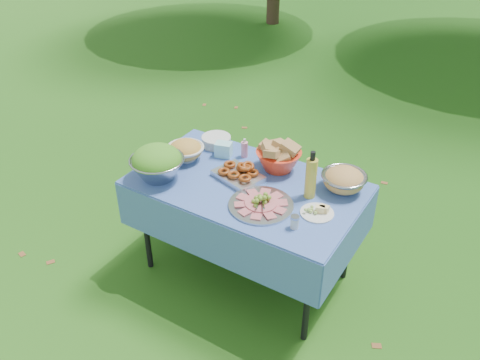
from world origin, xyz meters
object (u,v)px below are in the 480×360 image
Objects in this scene: plate_stack at (216,141)px; bread_bowl at (279,155)px; picnic_table at (246,230)px; oil_bottle at (311,175)px; pasta_bowl_steel at (344,180)px; charcuterie_platter at (261,200)px; salad_bowl at (157,163)px.

bread_bowl reaches higher than plate_stack.
oil_bottle is (0.40, 0.09, 0.54)m from picnic_table.
charcuterie_platter is at bearing -129.57° from pasta_bowl_steel.
oil_bottle is at bearing -15.14° from plate_stack.
bread_bowl is (0.53, -0.05, 0.07)m from plate_stack.
salad_bowl is 1.15× the size of bread_bowl.
salad_bowl is at bearing -139.93° from bread_bowl.
pasta_bowl_steel is (0.46, -0.00, -0.03)m from bread_bowl.
oil_bottle reaches higher than bread_bowl.
plate_stack is (-0.45, 0.31, 0.41)m from picnic_table.
oil_bottle is (0.85, -0.23, 0.12)m from plate_stack.
salad_bowl is 0.80m from bread_bowl.
picnic_table is at bearing -35.26° from plate_stack.
oil_bottle is (0.32, -0.18, 0.06)m from bread_bowl.
charcuterie_platter is at bearing -38.82° from picnic_table.
plate_stack is 0.54m from bread_bowl.
pasta_bowl_steel reaches higher than plate_stack.
pasta_bowl_steel is at bearing 50.35° from oil_bottle.
salad_bowl is 0.98m from oil_bottle.
picnic_table is 0.76m from pasta_bowl_steel.
plate_stack is 0.66× the size of oil_bottle.
oil_bottle is (-0.15, -0.18, 0.08)m from pasta_bowl_steel.
pasta_bowl_steel reaches higher than picnic_table.
pasta_bowl_steel is at bearing -2.96° from plate_stack.
picnic_table is 0.56m from bread_bowl.
charcuterie_platter is (0.20, -0.16, 0.43)m from picnic_table.
charcuterie_platter is at bearing 6.63° from salad_bowl.
oil_bottle reaches higher than charcuterie_platter.
picnic_table is 6.94× the size of plate_stack.
charcuterie_platter is (0.65, -0.48, 0.01)m from plate_stack.
salad_bowl reaches higher than plate_stack.
oil_bottle is at bearing -129.65° from pasta_bowl_steel.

